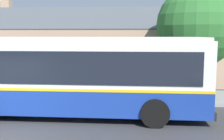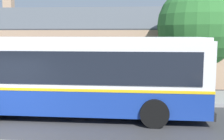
{
  "view_description": "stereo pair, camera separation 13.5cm",
  "coord_description": "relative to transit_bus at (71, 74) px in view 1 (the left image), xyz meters",
  "views": [
    {
      "loc": [
        4.16,
        -7.81,
        3.19
      ],
      "look_at": [
        3.44,
        3.37,
        1.75
      ],
      "focal_mm": 45.0,
      "sensor_mm": 36.0,
      "label": 1
    },
    {
      "loc": [
        4.29,
        -7.8,
        3.19
      ],
      "look_at": [
        3.44,
        3.37,
        1.75
      ],
      "focal_mm": 45.0,
      "sensor_mm": 36.0,
      "label": 2
    }
  ],
  "objects": [
    {
      "name": "transit_bus",
      "position": [
        0.0,
        0.0,
        0.0
      ],
      "size": [
        10.55,
        2.93,
        3.08
      ],
      "color": "navy",
      "rests_on": "ground"
    },
    {
      "name": "street_tree_primary",
      "position": [
        5.91,
        4.26,
        1.85
      ],
      "size": [
        4.25,
        4.25,
        5.75
      ],
      "color": "#4C3828",
      "rests_on": "ground"
    },
    {
      "name": "bench_down_street",
      "position": [
        -3.24,
        3.08,
        -1.08
      ],
      "size": [
        1.9,
        0.51,
        0.94
      ],
      "color": "brown",
      "rests_on": "sidewalk_far"
    },
    {
      "name": "community_building",
      "position": [
        -2.07,
        10.61,
        0.18
      ],
      "size": [
        20.7,
        9.89,
        6.25
      ],
      "color": "tan",
      "rests_on": "ground"
    },
    {
      "name": "sidewalk_far",
      "position": [
        -1.85,
        3.1,
        -1.58
      ],
      "size": [
        60.0,
        3.0,
        0.15
      ],
      "primitive_type": "cube",
      "color": "gray",
      "rests_on": "ground"
    }
  ]
}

